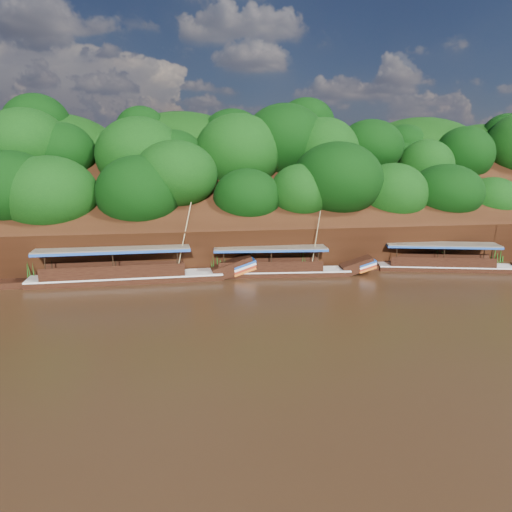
{
  "coord_description": "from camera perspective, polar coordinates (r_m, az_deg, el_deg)",
  "views": [
    {
      "loc": [
        -10.31,
        -30.47,
        9.37
      ],
      "look_at": [
        -3.67,
        7.0,
        1.88
      ],
      "focal_mm": 35.0,
      "sensor_mm": 36.0,
      "label": 1
    }
  ],
  "objects": [
    {
      "name": "boat_0",
      "position": [
        45.64,
        22.07,
        -0.88
      ],
      "size": [
        13.99,
        5.46,
        5.71
      ],
      "rotation": [
        0.0,
        0.0,
        -0.27
      ],
      "color": "black",
      "rests_on": "ground"
    },
    {
      "name": "riverbank",
      "position": [
        54.7,
        0.9,
        3.27
      ],
      "size": [
        120.0,
        30.06,
        19.4
      ],
      "color": "black",
      "rests_on": "ground"
    },
    {
      "name": "boat_2",
      "position": [
        39.63,
        -13.24,
        -1.93
      ],
      "size": [
        17.3,
        2.99,
        6.51
      ],
      "rotation": [
        0.0,
        0.0,
        0.02
      ],
      "color": "black",
      "rests_on": "ground"
    },
    {
      "name": "boat_1",
      "position": [
        40.68,
        3.6,
        -1.43
      ],
      "size": [
        13.77,
        3.41,
        5.75
      ],
      "rotation": [
        0.0,
        0.0,
        -0.1
      ],
      "color": "black",
      "rests_on": "ground"
    },
    {
      "name": "ground",
      "position": [
        33.5,
        8.33,
        -5.23
      ],
      "size": [
        160.0,
        160.0,
        0.0
      ],
      "primitive_type": "plane",
      "color": "black",
      "rests_on": "ground"
    },
    {
      "name": "reeds",
      "position": [
        41.46,
        -0.54,
        -0.63
      ],
      "size": [
        49.9,
        2.83,
        2.21
      ],
      "color": "#1C6118",
      "rests_on": "ground"
    }
  ]
}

